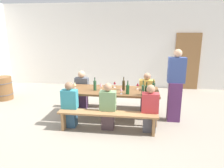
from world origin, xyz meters
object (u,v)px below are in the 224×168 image
at_px(bench_near, 108,116).
at_px(wine_glass_1, 101,85).
at_px(tasting_table, 112,92).
at_px(seated_guest_near_0, 70,106).
at_px(bench_far, 115,96).
at_px(wooden_door, 187,62).
at_px(wine_bottle_5, 153,87).
at_px(wine_bottle_2, 95,85).
at_px(standing_host, 175,87).
at_px(wine_bottle_0, 146,90).
at_px(wine_bottle_3, 143,90).
at_px(seated_guest_near_1, 108,108).
at_px(wine_glass_0, 121,89).
at_px(wine_glass_4, 115,83).
at_px(wine_glass_2, 138,85).
at_px(wine_glass_3, 75,84).
at_px(wine_barrel, 3,88).
at_px(seated_guest_far_1, 146,94).
at_px(wine_bottle_4, 124,85).
at_px(seated_guest_near_2, 150,110).
at_px(seated_guest_far_0, 82,91).
at_px(wine_bottle_1, 128,89).

xyz_separation_m(bench_near, wine_glass_1, (-0.27, 0.69, 0.53)).
distance_m(tasting_table, seated_guest_near_0, 1.09).
bearing_deg(bench_far, wooden_door, 44.15).
bearing_deg(wooden_door, wine_bottle_5, -114.36).
xyz_separation_m(wine_bottle_2, standing_host, (1.94, 0.14, -0.02)).
bearing_deg(wine_bottle_0, tasting_table, 159.72).
bearing_deg(wine_bottle_3, seated_guest_near_0, -172.53).
bearing_deg(tasting_table, standing_host, 1.72).
bearing_deg(tasting_table, seated_guest_near_1, -91.25).
distance_m(bench_far, wine_glass_0, 1.20).
bearing_deg(wine_glass_4, wine_glass_2, -6.76).
distance_m(tasting_table, wine_glass_3, 0.98).
bearing_deg(tasting_table, wine_barrel, 164.54).
relative_size(wine_bottle_0, seated_guest_far_1, 0.28).
height_order(wine_bottle_4, wine_barrel, wine_bottle_4).
relative_size(tasting_table, seated_guest_near_2, 2.15).
distance_m(wine_bottle_0, wine_bottle_2, 1.26).
bearing_deg(seated_guest_near_2, bench_near, 99.30).
xyz_separation_m(bench_near, wine_bottle_0, (0.83, 0.44, 0.50)).
xyz_separation_m(wine_bottle_0, wine_bottle_2, (-1.25, 0.21, 0.01)).
bearing_deg(seated_guest_near_0, seated_guest_far_0, 2.04).
bearing_deg(wine_bottle_2, wine_glass_1, 16.34).
bearing_deg(bench_far, seated_guest_near_0, -123.82).
distance_m(wine_bottle_5, wine_barrel, 4.84).
distance_m(wine_bottle_1, wine_glass_3, 1.41).
bearing_deg(seated_guest_far_1, wine_glass_0, -34.09).
bearing_deg(seated_guest_near_2, seated_guest_near_1, 90.00).
bearing_deg(wine_bottle_3, wooden_door, 64.43).
distance_m(bench_far, wine_glass_3, 1.30).
bearing_deg(wooden_door, seated_guest_far_1, -121.68).
distance_m(wine_bottle_2, seated_guest_near_2, 1.47).
bearing_deg(wooden_door, wine_bottle_3, -115.57).
xyz_separation_m(bench_far, seated_guest_far_0, (-0.94, -0.15, 0.16)).
xyz_separation_m(tasting_table, wine_bottle_2, (-0.41, -0.10, 0.20)).
xyz_separation_m(bench_far, wine_glass_2, (0.63, -0.59, 0.51)).
relative_size(tasting_table, wine_bottle_3, 6.54).
relative_size(wine_glass_2, standing_host, 0.09).
relative_size(wine_bottle_5, standing_host, 0.17).
distance_m(wine_glass_3, seated_guest_near_0, 0.73).
relative_size(tasting_table, wine_bottle_2, 7.07).
relative_size(wine_glass_2, wine_barrel, 0.22).
bearing_deg(seated_guest_near_2, bench_far, 34.31).
relative_size(wine_glass_1, seated_guest_near_2, 0.18).
distance_m(wine_bottle_1, wine_barrel, 4.33).
distance_m(wine_bottle_1, seated_guest_far_1, 1.07).
height_order(bench_far, wine_bottle_5, wine_bottle_5).
bearing_deg(wine_bottle_2, wine_glass_3, 166.54).
bearing_deg(tasting_table, wine_bottle_3, -26.68).
xyz_separation_m(tasting_table, seated_guest_near_2, (0.92, -0.60, -0.18)).
distance_m(wine_bottle_2, wine_glass_1, 0.15).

